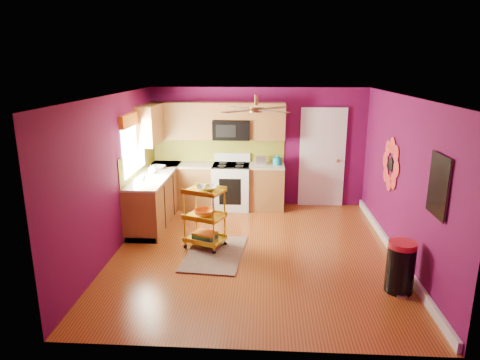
{
  "coord_description": "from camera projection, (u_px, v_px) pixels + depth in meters",
  "views": [
    {
      "loc": [
        0.15,
        -6.43,
        2.95
      ],
      "look_at": [
        -0.26,
        0.4,
        1.09
      ],
      "focal_mm": 32.0,
      "sensor_mm": 36.0,
      "label": 1
    }
  ],
  "objects": [
    {
      "name": "counter_dish",
      "position": [
        159.0,
        167.0,
        8.49
      ],
      "size": [
        0.26,
        0.26,
        0.06
      ],
      "primitive_type": "imported",
      "color": "white",
      "rests_on": "lower_cabinets"
    },
    {
      "name": "ground",
      "position": [
        254.0,
        251.0,
        6.98
      ],
      "size": [
        5.0,
        5.0,
        0.0
      ],
      "primitive_type": "plane",
      "color": "brown",
      "rests_on": "ground"
    },
    {
      "name": "soap_bottle_b",
      "position": [
        153.0,
        169.0,
        8.12
      ],
      "size": [
        0.13,
        0.13,
        0.16
      ],
      "primitive_type": "imported",
      "color": "white",
      "rests_on": "lower_cabinets"
    },
    {
      "name": "shag_rug",
      "position": [
        215.0,
        253.0,
        6.87
      ],
      "size": [
        0.99,
        1.5,
        0.02
      ],
      "primitive_type": "cube",
      "rotation": [
        0.0,
        0.0,
        -0.08
      ],
      "color": "black",
      "rests_on": "ground"
    },
    {
      "name": "right_wall_art",
      "position": [
        409.0,
        173.0,
        6.15
      ],
      "size": [
        0.04,
        2.74,
        1.04
      ],
      "color": "black",
      "rests_on": "ground"
    },
    {
      "name": "rolling_cart",
      "position": [
        205.0,
        215.0,
        6.99
      ],
      "size": [
        0.74,
        0.64,
        1.11
      ],
      "color": "gold",
      "rests_on": "ground"
    },
    {
      "name": "panel_door",
      "position": [
        322.0,
        159.0,
        9.01
      ],
      "size": [
        0.95,
        0.11,
        2.15
      ],
      "color": "white",
      "rests_on": "ground"
    },
    {
      "name": "electric_range",
      "position": [
        231.0,
        186.0,
        8.98
      ],
      "size": [
        0.76,
        0.66,
        1.13
      ],
      "color": "white",
      "rests_on": "ground"
    },
    {
      "name": "ceiling_fan",
      "position": [
        256.0,
        109.0,
        6.57
      ],
      "size": [
        1.01,
        1.01,
        0.26
      ],
      "color": "#BF8C3F",
      "rests_on": "ground"
    },
    {
      "name": "soap_bottle_a",
      "position": [
        151.0,
        169.0,
        8.12
      ],
      "size": [
        0.08,
        0.08,
        0.17
      ],
      "primitive_type": "imported",
      "color": "#EA3F72",
      "rests_on": "lower_cabinets"
    },
    {
      "name": "room_envelope",
      "position": [
        257.0,
        153.0,
        6.55
      ],
      "size": [
        4.54,
        5.04,
        2.52
      ],
      "color": "#5C0A40",
      "rests_on": "ground"
    },
    {
      "name": "lower_cabinets",
      "position": [
        191.0,
        192.0,
        8.69
      ],
      "size": [
        2.81,
        2.31,
        0.94
      ],
      "color": "brown",
      "rests_on": "ground"
    },
    {
      "name": "teal_kettle",
      "position": [
        277.0,
        161.0,
        8.82
      ],
      "size": [
        0.18,
        0.18,
        0.21
      ],
      "color": "teal",
      "rests_on": "lower_cabinets"
    },
    {
      "name": "trash_can",
      "position": [
        400.0,
        267.0,
        5.67
      ],
      "size": [
        0.38,
        0.41,
        0.71
      ],
      "color": "black",
      "rests_on": "ground"
    },
    {
      "name": "counter_cup",
      "position": [
        142.0,
        178.0,
        7.66
      ],
      "size": [
        0.12,
        0.12,
        0.09
      ],
      "primitive_type": "imported",
      "color": "white",
      "rests_on": "lower_cabinets"
    },
    {
      "name": "upper_cabinetry",
      "position": [
        197.0,
        123.0,
        8.67
      ],
      "size": [
        2.8,
        2.3,
        1.26
      ],
      "color": "brown",
      "rests_on": "ground"
    },
    {
      "name": "toaster",
      "position": [
        261.0,
        160.0,
        8.85
      ],
      "size": [
        0.22,
        0.15,
        0.18
      ],
      "primitive_type": "cube",
      "color": "beige",
      "rests_on": "lower_cabinets"
    },
    {
      "name": "left_window",
      "position": [
        133.0,
        134.0,
        7.66
      ],
      "size": [
        0.08,
        1.35,
        1.08
      ],
      "color": "white",
      "rests_on": "ground"
    }
  ]
}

